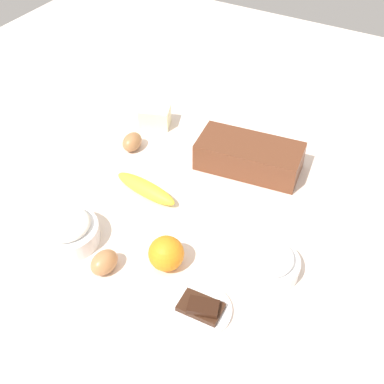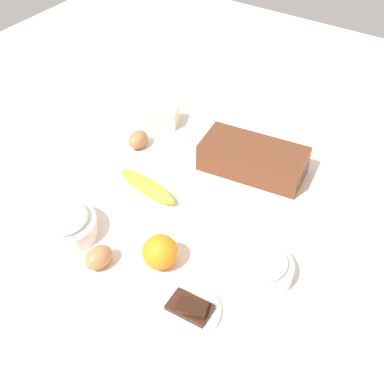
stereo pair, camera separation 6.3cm
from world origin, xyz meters
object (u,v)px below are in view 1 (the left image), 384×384
object	(u,v)px
sugar_bowl	(267,262)
butter_block	(155,117)
chocolate_plate	(201,309)
loaf_pan	(249,156)
flour_bowl	(67,230)
banana	(146,189)
orange_fruit	(166,253)
egg_beside_bowl	(132,142)
egg_near_butter	(104,262)

from	to	relation	value
sugar_bowl	butter_block	distance (m)	0.63
butter_block	chocolate_plate	xyz separation A→B (m)	(0.44, -0.52, -0.02)
loaf_pan	flour_bowl	bearing A→B (deg)	-127.23
flour_bowl	loaf_pan	bearing A→B (deg)	60.48
banana	orange_fruit	bearing A→B (deg)	-45.49
sugar_bowl	banana	bearing A→B (deg)	168.40
flour_bowl	banana	bearing A→B (deg)	72.45
loaf_pan	egg_beside_bowl	size ratio (longest dim) A/B	4.25
banana	egg_near_butter	distance (m)	0.26
chocolate_plate	egg_beside_bowl	bearing A→B (deg)	138.51
flour_bowl	chocolate_plate	size ratio (longest dim) A/B	1.14
orange_fruit	chocolate_plate	bearing A→B (deg)	-29.12
loaf_pan	butter_block	size ratio (longest dim) A/B	3.28
flour_bowl	orange_fruit	xyz separation A→B (m)	(0.24, 0.05, 0.01)
egg_near_butter	egg_beside_bowl	bearing A→B (deg)	116.59
egg_near_butter	chocolate_plate	bearing A→B (deg)	1.95
butter_block	chocolate_plate	bearing A→B (deg)	-49.41
loaf_pan	banana	bearing A→B (deg)	-136.68
orange_fruit	butter_block	xyz separation A→B (m)	(-0.32, 0.45, -0.01)
egg_near_butter	loaf_pan	bearing A→B (deg)	75.07
banana	chocolate_plate	distance (m)	0.38
loaf_pan	flour_bowl	world-z (taller)	loaf_pan
flour_bowl	egg_beside_bowl	xyz separation A→B (m)	(-0.07, 0.37, -0.01)
sugar_bowl	egg_beside_bowl	world-z (taller)	sugar_bowl
loaf_pan	flour_bowl	distance (m)	0.52
orange_fruit	chocolate_plate	world-z (taller)	orange_fruit
loaf_pan	orange_fruit	xyz separation A→B (m)	(-0.02, -0.40, -0.00)
banana	egg_beside_bowl	xyz separation A→B (m)	(-0.14, 0.14, 0.01)
egg_beside_bowl	egg_near_butter	bearing A→B (deg)	-63.41
sugar_bowl	chocolate_plate	world-z (taller)	sugar_bowl
flour_bowl	sugar_bowl	xyz separation A→B (m)	(0.44, 0.15, -0.01)
flour_bowl	chocolate_plate	distance (m)	0.37
banana	sugar_bowl	bearing A→B (deg)	-11.60
flour_bowl	banana	world-z (taller)	flour_bowl
orange_fruit	butter_block	size ratio (longest dim) A/B	0.89
egg_near_butter	butter_block	bearing A→B (deg)	111.25
loaf_pan	egg_beside_bowl	world-z (taller)	loaf_pan
sugar_bowl	banana	size ratio (longest dim) A/B	0.76
loaf_pan	orange_fruit	world-z (taller)	same
egg_beside_bowl	butter_block	bearing A→B (deg)	93.21
flour_bowl	orange_fruit	distance (m)	0.25
banana	chocolate_plate	bearing A→B (deg)	-39.39
butter_block	egg_near_butter	world-z (taller)	butter_block
egg_beside_bowl	chocolate_plate	xyz separation A→B (m)	(0.44, -0.39, -0.01)
loaf_pan	chocolate_plate	distance (m)	0.49
loaf_pan	egg_beside_bowl	distance (m)	0.34
sugar_bowl	orange_fruit	world-z (taller)	orange_fruit
banana	egg_near_butter	bearing A→B (deg)	-77.13
banana	egg_beside_bowl	distance (m)	0.20
loaf_pan	sugar_bowl	distance (m)	0.36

